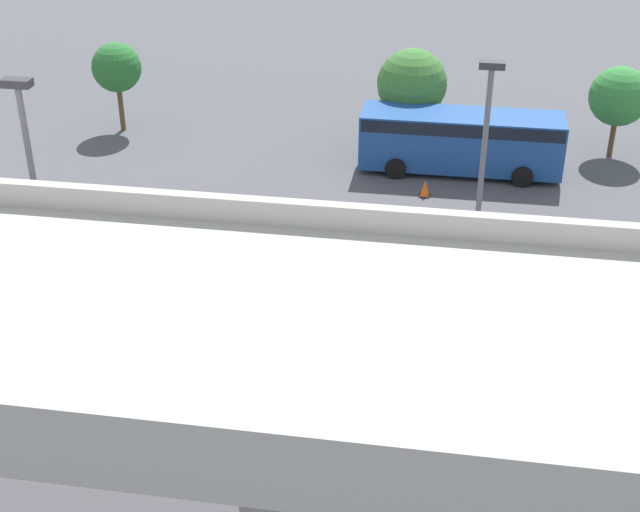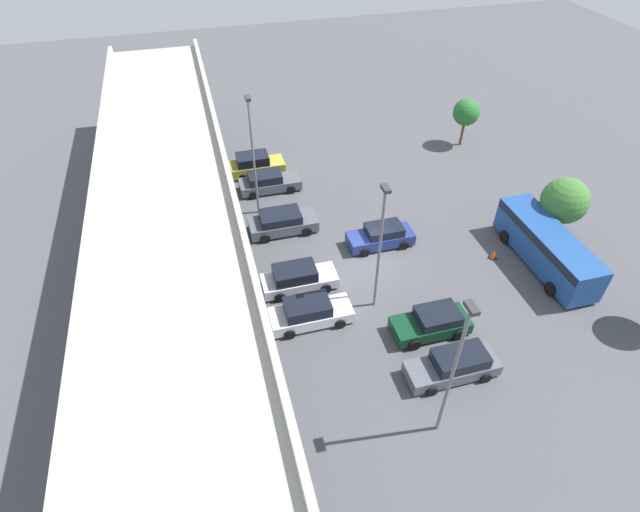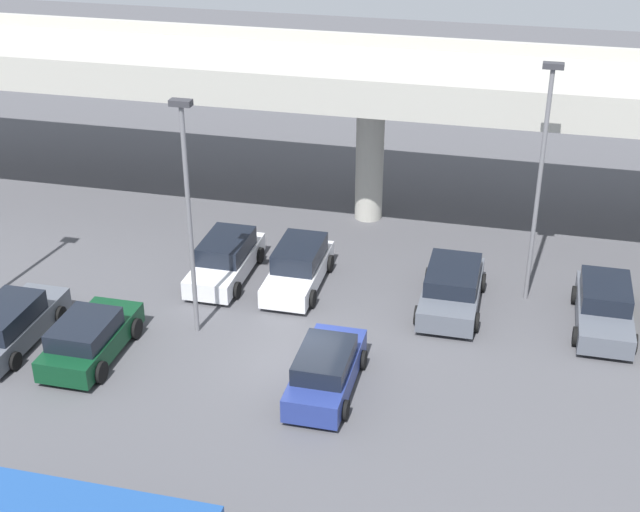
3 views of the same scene
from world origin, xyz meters
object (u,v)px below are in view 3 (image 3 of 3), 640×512
object	(u,v)px
lamp_post_mid_lot	(541,169)
parked_car_0	(11,324)
parked_car_6	(604,307)
traffic_cone	(141,510)
lamp_post_by_overpass	(188,203)
parked_car_4	(326,370)
parked_car_1	(90,338)
parked_car_2	(226,259)
parked_car_5	(452,288)
parked_car_3	(298,267)

from	to	relation	value
lamp_post_mid_lot	parked_car_0	bearing A→B (deg)	-156.67
parked_car_6	traffic_cone	world-z (taller)	parked_car_6
lamp_post_mid_lot	lamp_post_by_overpass	distance (m)	12.21
parked_car_4	parked_car_1	bearing A→B (deg)	90.24
parked_car_4	parked_car_2	bearing A→B (deg)	40.67
traffic_cone	parked_car_0	bearing A→B (deg)	138.51
parked_car_2	parked_car_4	world-z (taller)	parked_car_2
parked_car_4	lamp_post_mid_lot	bearing A→B (deg)	-38.67
parked_car_1	traffic_cone	distance (m)	8.19
parked_car_1	parked_car_2	xyz separation A→B (m)	(2.52, 6.43, 0.02)
lamp_post_by_overpass	traffic_cone	distance (m)	10.31
parked_car_5	parked_car_6	bearing A→B (deg)	89.47
parked_car_2	parked_car_4	bearing A→B (deg)	40.67
parked_car_4	parked_car_6	world-z (taller)	parked_car_4
parked_car_5	parked_car_6	size ratio (longest dim) A/B	1.00
parked_car_2	lamp_post_mid_lot	size ratio (longest dim) A/B	0.53
parked_car_0	traffic_cone	bearing A→B (deg)	-131.49
parked_car_6	lamp_post_mid_lot	world-z (taller)	lamp_post_mid_lot
parked_car_1	traffic_cone	world-z (taller)	parked_car_1
parked_car_0	parked_car_3	size ratio (longest dim) A/B	1.05
parked_car_3	parked_car_5	world-z (taller)	parked_car_3
parked_car_0	lamp_post_by_overpass	size ratio (longest dim) A/B	0.58
lamp_post_mid_lot	parked_car_2	bearing A→B (deg)	-174.99
parked_car_4	parked_car_5	xyz separation A→B (m)	(3.27, 6.15, 0.02)
parked_car_0	lamp_post_mid_lot	xyz separation A→B (m)	(16.92, 7.30, 4.41)
lamp_post_by_overpass	parked_car_1	bearing A→B (deg)	-139.99
parked_car_1	lamp_post_mid_lot	xyz separation A→B (m)	(13.94, 7.43, 4.42)
parked_car_4	parked_car_5	size ratio (longest dim) A/B	0.94
parked_car_3	traffic_cone	distance (m)	13.15
parked_car_1	parked_car_3	size ratio (longest dim) A/B	0.94
lamp_post_mid_lot	parked_car_1	bearing A→B (deg)	-151.94
parked_car_3	parked_car_5	distance (m)	5.86
parked_car_1	parked_car_2	size ratio (longest dim) A/B	0.92
parked_car_1	parked_car_3	bearing A→B (deg)	-40.15
parked_car_6	parked_car_2	bearing A→B (deg)	-91.21
parked_car_2	lamp_post_by_overpass	distance (m)	5.79
parked_car_1	parked_car_4	distance (m)	8.02
parked_car_1	lamp_post_mid_lot	bearing A→B (deg)	-61.94
parked_car_2	parked_car_6	distance (m)	14.12
parked_car_6	parked_car_0	bearing A→B (deg)	-72.99
parked_car_6	lamp_post_mid_lot	bearing A→B (deg)	-115.75
parked_car_2	parked_car_5	world-z (taller)	parked_car_2
parked_car_5	lamp_post_mid_lot	distance (m)	5.29
parked_car_6	traffic_cone	bearing A→B (deg)	-42.91
parked_car_3	lamp_post_mid_lot	world-z (taller)	lamp_post_mid_lot
parked_car_0	parked_car_4	distance (m)	11.00
parked_car_6	lamp_post_by_overpass	world-z (taller)	lamp_post_by_overpass
parked_car_2	lamp_post_mid_lot	bearing A→B (deg)	95.01
parked_car_3	parked_car_6	size ratio (longest dim) A/B	0.98
parked_car_4	parked_car_3	bearing A→B (deg)	21.97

